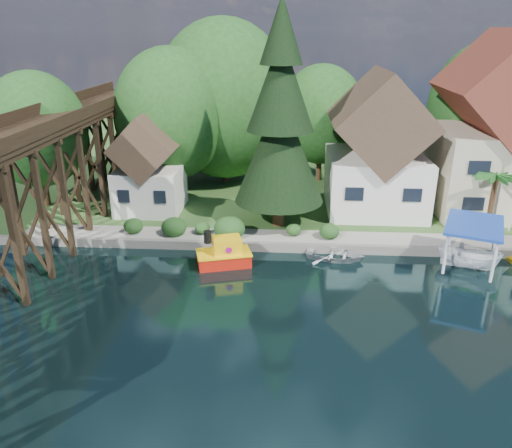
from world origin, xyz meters
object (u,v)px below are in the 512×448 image
object	(u,v)px
trestle_bridge	(27,184)
tugboat	(225,254)
house_center	(494,137)
boat_white_a	(335,253)
conifer	(280,122)
shed	(149,170)
house_left	(377,153)
palm_tree	(496,178)
boat_canopy	(471,249)

from	to	relation	value
trestle_bridge	tugboat	xyz separation A→B (m)	(12.06, 0.50, -4.60)
house_center	boat_white_a	xyz separation A→B (m)	(-12.75, -9.46, -6.02)
trestle_bridge	conifer	world-z (taller)	conifer
trestle_bridge	house_center	xyz separation A→B (m)	(32.00, 11.33, 1.07)
house_center	shed	distance (m)	27.20
boat_white_a	house_center	bearing A→B (deg)	-42.61
conifer	trestle_bridge	bearing A→B (deg)	-156.94
house_left	house_center	size ratio (longest dim) A/B	0.79
house_left	conifer	world-z (taller)	conifer
palm_tree	boat_white_a	bearing A→B (deg)	-158.11
house_center	tugboat	bearing A→B (deg)	-151.51
conifer	boat_canopy	world-z (taller)	conifer
conifer	boat_white_a	world-z (taller)	conifer
trestle_bridge	conifer	xyz separation A→B (m)	(15.38, 6.55, 2.83)
boat_white_a	palm_tree	bearing A→B (deg)	-57.30
house_center	house_left	bearing A→B (deg)	-176.82
trestle_bridge	house_center	distance (m)	33.96
house_left	conifer	size ratio (longest dim) A/B	0.69
palm_tree	boat_canopy	xyz separation A→B (m)	(-3.07, -5.42, -3.13)
house_center	boat_white_a	distance (m)	16.97
shed	tugboat	bearing A→B (deg)	-51.35
house_left	shed	xyz separation A→B (m)	(-18.00, -1.50, -1.31)
shed	tugboat	distance (m)	11.71
trestle_bridge	house_left	world-z (taller)	house_left
house_center	conifer	xyz separation A→B (m)	(-16.62, -4.78, 1.76)
trestle_bridge	shed	distance (m)	10.69
trestle_bridge	shed	xyz separation A→B (m)	(5.00, 9.33, -1.52)
shed	tugboat	size ratio (longest dim) A/B	2.05
boat_canopy	boat_white_a	bearing A→B (deg)	174.32
shed	trestle_bridge	bearing A→B (deg)	-118.19
palm_tree	trestle_bridge	bearing A→B (deg)	-168.11
house_left	tugboat	distance (m)	15.67
house_center	conifer	bearing A→B (deg)	-163.95
shed	conifer	xyz separation A→B (m)	(10.38, -2.78, 4.35)
house_center	tugboat	world-z (taller)	house_center
house_left	shed	bearing A→B (deg)	-175.23
tugboat	boat_canopy	size ratio (longest dim) A/B	0.68
trestle_bridge	conifer	distance (m)	16.95
boat_canopy	conifer	bearing A→B (deg)	155.76
conifer	tugboat	bearing A→B (deg)	-118.81
boat_canopy	trestle_bridge	bearing A→B (deg)	-177.85
boat_canopy	tugboat	bearing A→B (deg)	-178.03
tugboat	boat_canopy	xyz separation A→B (m)	(15.56, 0.53, 0.56)
trestle_bridge	shed	world-z (taller)	trestle_bridge
shed	palm_tree	xyz separation A→B (m)	(25.68, -2.87, 0.62)
palm_tree	tugboat	distance (m)	19.90
house_left	tugboat	xyz separation A→B (m)	(-10.94, -10.32, -4.39)
trestle_bridge	tugboat	size ratio (longest dim) A/B	11.55
house_center	palm_tree	world-z (taller)	house_center
shed	house_left	bearing A→B (deg)	4.77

